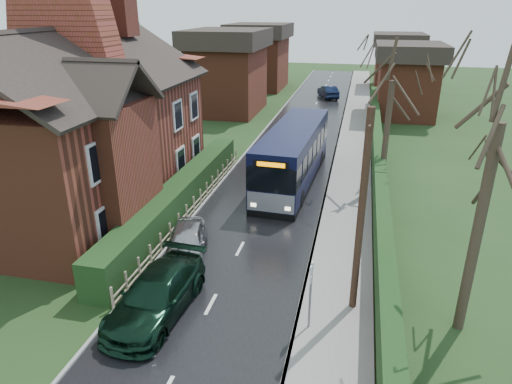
% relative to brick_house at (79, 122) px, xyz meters
% --- Properties ---
extents(ground, '(140.00, 140.00, 0.00)m').
position_rel_brick_house_xyz_m(ground, '(8.73, -4.78, -4.38)').
color(ground, '#243F1B').
rests_on(ground, ground).
extents(road, '(6.00, 100.00, 0.02)m').
position_rel_brick_house_xyz_m(road, '(8.73, 5.22, -4.37)').
color(road, black).
rests_on(road, ground).
extents(pavement, '(2.50, 100.00, 0.14)m').
position_rel_brick_house_xyz_m(pavement, '(12.98, 5.22, -4.31)').
color(pavement, slate).
rests_on(pavement, ground).
extents(kerb_right, '(0.12, 100.00, 0.14)m').
position_rel_brick_house_xyz_m(kerb_right, '(11.78, 5.22, -4.31)').
color(kerb_right, gray).
rests_on(kerb_right, ground).
extents(kerb_left, '(0.12, 100.00, 0.10)m').
position_rel_brick_house_xyz_m(kerb_left, '(5.68, 5.22, -4.33)').
color(kerb_left, gray).
rests_on(kerb_left, ground).
extents(front_hedge, '(1.20, 16.00, 1.60)m').
position_rel_brick_house_xyz_m(front_hedge, '(4.83, 0.22, -3.58)').
color(front_hedge, '#173213').
rests_on(front_hedge, ground).
extents(picket_fence, '(0.10, 16.00, 0.90)m').
position_rel_brick_house_xyz_m(picket_fence, '(5.58, 0.22, -3.93)').
color(picket_fence, '#9C8269').
rests_on(picket_fence, ground).
extents(right_wall_hedge, '(0.60, 50.00, 1.80)m').
position_rel_brick_house_xyz_m(right_wall_hedge, '(14.53, 5.22, -3.36)').
color(right_wall_hedge, brown).
rests_on(right_wall_hedge, ground).
extents(brick_house, '(9.30, 14.60, 10.30)m').
position_rel_brick_house_xyz_m(brick_house, '(0.00, 0.00, 0.00)').
color(brick_house, brown).
rests_on(brick_house, ground).
extents(bus, '(3.01, 10.83, 3.25)m').
position_rel_brick_house_xyz_m(bus, '(9.71, 5.66, -2.76)').
color(bus, black).
rests_on(bus, ground).
extents(car_silver, '(2.44, 4.06, 1.29)m').
position_rel_brick_house_xyz_m(car_silver, '(6.75, -3.78, -3.73)').
color(car_silver, '#AAAAAF').
rests_on(car_silver, ground).
extents(car_green, '(2.30, 5.02, 1.42)m').
position_rel_brick_house_xyz_m(car_green, '(7.13, -7.60, -3.66)').
color(car_green, black).
rests_on(car_green, ground).
extents(car_distant, '(2.79, 4.38, 1.36)m').
position_rel_brick_house_xyz_m(car_distant, '(9.65, 32.47, -3.69)').
color(car_distant, '#101A32').
rests_on(car_distant, ground).
extents(bus_stop_sign, '(0.07, 0.37, 2.47)m').
position_rel_brick_house_xyz_m(bus_stop_sign, '(12.20, -7.34, -2.75)').
color(bus_stop_sign, slate).
rests_on(bus_stop_sign, ground).
extents(telegraph_pole, '(0.24, 0.90, 6.97)m').
position_rel_brick_house_xyz_m(telegraph_pole, '(13.53, -5.93, -0.85)').
color(telegraph_pole, black).
rests_on(telegraph_pole, ground).
extents(tree_right_near, '(4.47, 4.47, 9.64)m').
position_rel_brick_house_xyz_m(tree_right_near, '(16.91, -6.11, 2.83)').
color(tree_right_near, '#352A1F').
rests_on(tree_right_near, ground).
extents(tree_right_far, '(4.45, 4.45, 8.59)m').
position_rel_brick_house_xyz_m(tree_right_far, '(14.75, 5.81, 2.05)').
color(tree_right_far, '#352A1F').
rests_on(tree_right_far, ground).
extents(tree_house_side, '(4.10, 4.10, 9.33)m').
position_rel_brick_house_xyz_m(tree_house_side, '(-2.12, 5.22, 2.59)').
color(tree_house_side, '#33261E').
rests_on(tree_house_side, ground).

